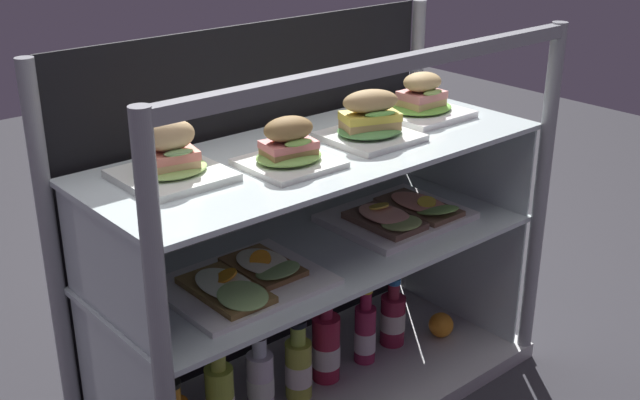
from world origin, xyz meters
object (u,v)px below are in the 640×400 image
plated_roll_sandwich_center (171,160)px  juice_bottle_tucked_behind (259,381)px  open_sandwich_tray_mid_right (400,215)px  orange_fruit_beside_bottles (441,325)px  plated_roll_sandwich_far_left (289,149)px  juice_bottle_front_left_end (297,366)px  juice_bottle_back_left (393,318)px  plated_roll_sandwich_left_of_center (370,122)px  plated_roll_sandwich_mid_right (421,102)px  open_sandwich_tray_near_left_corner (245,281)px  juice_bottle_front_middle (365,333)px  juice_bottle_front_second (326,348)px

plated_roll_sandwich_center → juice_bottle_tucked_behind: 0.61m
open_sandwich_tray_mid_right → orange_fruit_beside_bottles: 0.40m
plated_roll_sandwich_center → open_sandwich_tray_mid_right: (0.61, -0.07, -0.27)m
plated_roll_sandwich_far_left → juice_bottle_front_left_end: size_ratio=0.86×
open_sandwich_tray_mid_right → juice_bottle_back_left: bearing=53.6°
plated_roll_sandwich_far_left → plated_roll_sandwich_left_of_center: plated_roll_sandwich_left_of_center is taller
plated_roll_sandwich_mid_right → open_sandwich_tray_near_left_corner: bearing=-173.6°
juice_bottle_tucked_behind → open_sandwich_tray_mid_right: bearing=-2.5°
plated_roll_sandwich_left_of_center → plated_roll_sandwich_mid_right: (0.23, 0.05, -0.01)m
plated_roll_sandwich_far_left → open_sandwich_tray_near_left_corner: 0.30m
plated_roll_sandwich_center → plated_roll_sandwich_left_of_center: plated_roll_sandwich_center is taller
open_sandwich_tray_mid_right → juice_bottle_front_left_end: open_sandwich_tray_mid_right is taller
plated_roll_sandwich_center → juice_bottle_front_middle: 0.79m
juice_bottle_front_middle → orange_fruit_beside_bottles: juice_bottle_front_middle is taller
juice_bottle_front_left_end → juice_bottle_front_second: juice_bottle_front_second is taller
juice_bottle_front_left_end → open_sandwich_tray_mid_right: bearing=-3.6°
orange_fruit_beside_bottles → juice_bottle_front_second: bearing=171.1°
plated_roll_sandwich_far_left → juice_bottle_back_left: 0.72m
open_sandwich_tray_near_left_corner → juice_bottle_tucked_behind: 0.32m
plated_roll_sandwich_center → plated_roll_sandwich_far_left: size_ratio=1.12×
plated_roll_sandwich_mid_right → open_sandwich_tray_mid_right: bearing=-158.4°
plated_roll_sandwich_left_of_center → plated_roll_sandwich_mid_right: bearing=12.9°
juice_bottle_back_left → plated_roll_sandwich_center: bearing=177.0°
open_sandwich_tray_mid_right → juice_bottle_front_middle: 0.34m
juice_bottle_tucked_behind → juice_bottle_back_left: juice_bottle_tucked_behind is taller
open_sandwich_tray_mid_right → juice_bottle_back_left: 0.33m
juice_bottle_front_second → plated_roll_sandwich_far_left: bearing=-160.4°
open_sandwich_tray_near_left_corner → orange_fruit_beside_bottles: size_ratio=4.85×
juice_bottle_front_middle → plated_roll_sandwich_far_left: bearing=-170.3°
plated_roll_sandwich_center → juice_bottle_front_left_end: bearing=-9.4°
plated_roll_sandwich_left_of_center → orange_fruit_beside_bottles: 0.70m
plated_roll_sandwich_left_of_center → juice_bottle_front_left_end: 0.63m
plated_roll_sandwich_mid_right → open_sandwich_tray_mid_right: (-0.11, -0.04, -0.27)m
juice_bottle_back_left → orange_fruit_beside_bottles: size_ratio=2.85×
plated_roll_sandwich_center → plated_roll_sandwich_mid_right: bearing=-2.0°
open_sandwich_tray_mid_right → juice_bottle_front_left_end: 0.46m
plated_roll_sandwich_left_of_center → juice_bottle_back_left: bearing=16.5°
plated_roll_sandwich_far_left → plated_roll_sandwich_mid_right: size_ratio=0.90×
plated_roll_sandwich_mid_right → juice_bottle_front_left_end: bearing=-177.0°
juice_bottle_back_left → juice_bottle_front_second: bearing=-178.6°
plated_roll_sandwich_far_left → juice_bottle_front_middle: bearing=9.7°
juice_bottle_tucked_behind → open_sandwich_tray_near_left_corner: bearing=-143.5°
juice_bottle_tucked_behind → juice_bottle_front_left_end: size_ratio=1.07×
plated_roll_sandwich_left_of_center → juice_bottle_back_left: (0.15, 0.04, -0.60)m
plated_roll_sandwich_mid_right → juice_bottle_front_second: (-0.33, -0.01, -0.58)m
juice_bottle_tucked_behind → juice_bottle_back_left: (0.47, 0.01, -0.01)m
plated_roll_sandwich_far_left → orange_fruit_beside_bottles: (0.53, -0.00, -0.64)m
juice_bottle_front_middle → orange_fruit_beside_bottles: size_ratio=3.18×
juice_bottle_back_left → juice_bottle_front_middle: bearing=-174.0°
open_sandwich_tray_mid_right → orange_fruit_beside_bottles: size_ratio=4.85×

